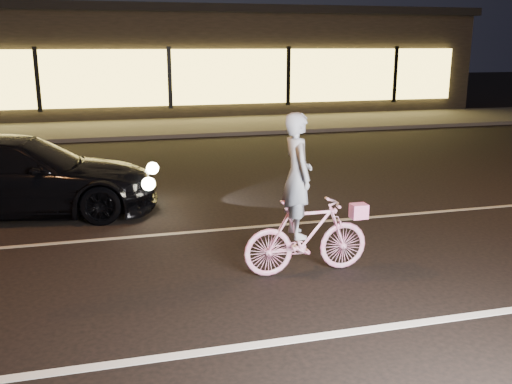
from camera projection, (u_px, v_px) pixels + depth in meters
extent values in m
plane|color=black|center=(312.00, 274.00, 7.10)|extent=(90.00, 90.00, 0.00)
cube|color=silver|center=(364.00, 330.00, 5.69)|extent=(60.00, 0.12, 0.01)
cube|color=gray|center=(267.00, 226.00, 8.96)|extent=(60.00, 0.10, 0.01)
cube|color=#383533|center=(178.00, 127.00, 19.24)|extent=(30.00, 4.00, 0.12)
cube|color=black|center=(158.00, 63.00, 24.36)|extent=(25.00, 8.00, 4.00)
cube|color=black|center=(156.00, 13.00, 23.85)|extent=(25.40, 8.40, 0.30)
cube|color=#F8D356|center=(169.00, 78.00, 20.63)|extent=(23.00, 0.15, 2.00)
cube|color=black|center=(37.00, 80.00, 19.43)|extent=(0.15, 0.08, 2.20)
cube|color=black|center=(170.00, 78.00, 20.55)|extent=(0.15, 0.08, 2.20)
cube|color=black|center=(288.00, 76.00, 21.67)|extent=(0.15, 0.08, 2.20)
cube|color=black|center=(395.00, 74.00, 22.80)|extent=(0.15, 0.08, 2.20)
imported|color=#E83A86|center=(307.00, 236.00, 7.03)|extent=(1.60, 0.45, 0.96)
imported|color=silver|center=(297.00, 175.00, 6.80)|extent=(0.36, 0.55, 1.51)
cube|color=#DD4B9F|center=(359.00, 211.00, 7.13)|extent=(0.20, 0.16, 0.18)
imported|color=black|center=(19.00, 176.00, 9.46)|extent=(4.72, 2.45, 1.31)
sphere|color=#FFF2BF|center=(153.00, 168.00, 10.30)|extent=(0.22, 0.22, 0.22)
sphere|color=#FFF2BF|center=(148.00, 184.00, 9.15)|extent=(0.22, 0.22, 0.22)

